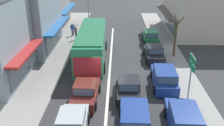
# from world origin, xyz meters

# --- Properties ---
(ground_plane) EXTENTS (140.00, 140.00, 0.00)m
(ground_plane) POSITION_xyz_m (0.00, 0.00, 0.00)
(ground_plane) COLOR #2D2D30
(lane_centre_line) EXTENTS (0.20, 28.00, 0.01)m
(lane_centre_line) POSITION_xyz_m (0.00, 4.00, 0.00)
(lane_centre_line) COLOR silver
(lane_centre_line) RESTS_ON ground
(sidewalk_left) EXTENTS (5.20, 44.00, 0.14)m
(sidewalk_left) POSITION_xyz_m (-6.80, 6.00, 0.07)
(sidewalk_left) COLOR gray
(sidewalk_left) RESTS_ON ground
(kerb_right) EXTENTS (2.80, 44.00, 0.12)m
(kerb_right) POSITION_xyz_m (6.20, 6.00, 0.06)
(kerb_right) COLOR gray
(kerb_right) RESTS_ON ground
(shopfront_mid_block) EXTENTS (8.74, 9.08, 8.63)m
(shopfront_mid_block) POSITION_xyz_m (-10.18, 9.00, 4.31)
(shopfront_mid_block) COLOR #84939E
(shopfront_mid_block) RESTS_ON ground
(shopfront_far_end) EXTENTS (7.52, 9.38, 6.81)m
(shopfront_far_end) POSITION_xyz_m (-10.18, 18.61, 3.40)
(shopfront_far_end) COLOR gray
(shopfront_far_end) RESTS_ON ground
(city_bus) EXTENTS (2.93, 10.91, 3.23)m
(city_bus) POSITION_xyz_m (-1.84, 5.71, 1.88)
(city_bus) COLOR #237A4C
(city_bus) RESTS_ON ground
(sedan_adjacent_lane_lead) EXTENTS (1.92, 4.21, 1.47)m
(sedan_adjacent_lane_lead) POSITION_xyz_m (1.58, -1.44, 0.66)
(sedan_adjacent_lane_lead) COLOR black
(sedan_adjacent_lane_lead) RESTS_ON ground
(wagon_adjacent_lane_trail) EXTENTS (2.04, 4.55, 1.58)m
(wagon_adjacent_lane_trail) POSITION_xyz_m (1.78, -5.56, 0.75)
(wagon_adjacent_lane_trail) COLOR navy
(wagon_adjacent_lane_trail) RESTS_ON ground
(sedan_queue_gap_filler) EXTENTS (2.03, 4.27, 1.47)m
(sedan_queue_gap_filler) POSITION_xyz_m (-1.59, -2.11, 0.66)
(sedan_queue_gap_filler) COLOR #561E19
(sedan_queue_gap_filler) RESTS_ON ground
(hatchback_behind_bus_near) EXTENTS (1.86, 3.72, 1.54)m
(hatchback_behind_bus_near) POSITION_xyz_m (-1.92, -6.07, 0.71)
(hatchback_behind_bus_near) COLOR #9EA3A8
(hatchback_behind_bus_near) RESTS_ON ground
(parked_wagon_kerb_front) EXTENTS (2.06, 4.56, 1.58)m
(parked_wagon_kerb_front) POSITION_xyz_m (4.76, -5.59, 0.75)
(parked_wagon_kerb_front) COLOR navy
(parked_wagon_kerb_front) RESTS_ON ground
(parked_wagon_kerb_second) EXTENTS (2.02, 4.54, 1.58)m
(parked_wagon_kerb_second) POSITION_xyz_m (4.51, 0.24, 0.75)
(parked_wagon_kerb_second) COLOR navy
(parked_wagon_kerb_second) RESTS_ON ground
(parked_sedan_kerb_third) EXTENTS (1.93, 4.21, 1.47)m
(parked_sedan_kerb_third) POSITION_xyz_m (4.42, 6.10, 0.66)
(parked_sedan_kerb_third) COLOR black
(parked_sedan_kerb_third) RESTS_ON ground
(parked_hatchback_kerb_rear) EXTENTS (1.84, 3.71, 1.54)m
(parked_hatchback_kerb_rear) POSITION_xyz_m (4.68, 11.53, 0.71)
(parked_hatchback_kerb_rear) COLOR #1E6638
(parked_hatchback_kerb_rear) RESTS_ON ground
(traffic_light_downstreet) EXTENTS (0.33, 0.24, 4.20)m
(traffic_light_downstreet) POSITION_xyz_m (-3.90, 21.65, 2.85)
(traffic_light_downstreet) COLOR gray
(traffic_light_downstreet) RESTS_ON ground
(directional_road_sign) EXTENTS (0.10, 1.40, 3.60)m
(directional_road_sign) POSITION_xyz_m (5.91, -2.00, 2.70)
(directional_road_sign) COLOR gray
(directional_road_sign) RESTS_ON ground
(street_tree_right) EXTENTS (1.43, 1.67, 4.31)m
(street_tree_right) POSITION_xyz_m (6.56, 6.76, 2.07)
(street_tree_right) COLOR brown
(street_tree_right) RESTS_ON ground
(pedestrian_with_handbag_near) EXTENTS (0.59, 0.52, 1.63)m
(pedestrian_with_handbag_near) POSITION_xyz_m (-5.14, 13.88, 1.07)
(pedestrian_with_handbag_near) COLOR #232838
(pedestrian_with_handbag_near) RESTS_ON sidewalk_left
(pedestrian_browsing_midblock) EXTENTS (0.32, 0.55, 1.63)m
(pedestrian_browsing_midblock) POSITION_xyz_m (-4.45, 12.18, 1.07)
(pedestrian_browsing_midblock) COLOR #232838
(pedestrian_browsing_midblock) RESTS_ON sidewalk_left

